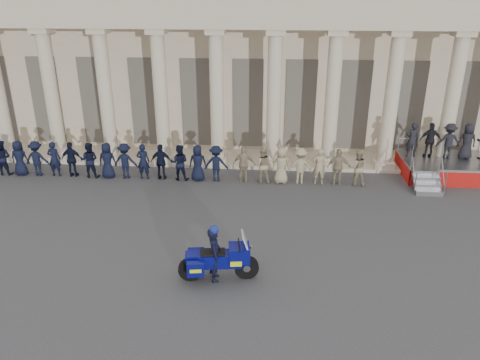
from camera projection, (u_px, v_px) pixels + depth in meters
ground at (228, 254)px, 15.12m from camera, size 90.00×90.00×0.00m
building at (253, 51)px, 26.93m from camera, size 40.00×12.50×9.00m
officer_rank at (146, 161)px, 20.68m from camera, size 19.23×0.61×1.62m
reviewing_stand at (450, 149)px, 20.85m from camera, size 3.94×3.83×2.39m
motorcycle at (219, 260)px, 13.58m from camera, size 2.36×1.06×1.52m
rider at (215, 253)px, 13.48m from camera, size 0.49×0.67×1.78m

